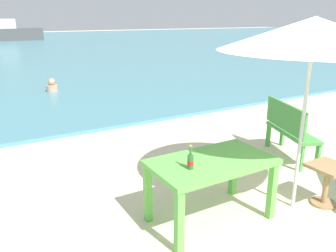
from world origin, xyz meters
The scene contains 8 objects.
sea_water centered at (0.00, 30.00, 0.04)m, with size 120.00×50.00×0.08m, color teal.
picnic_table_green centered at (-0.92, 1.24, 0.65)m, with size 1.40×0.80×0.76m.
beer_bottle_amber centered at (-1.26, 1.16, 0.85)m, with size 0.07×0.07×0.26m.
patio_umbrella centered at (0.16, 0.93, 2.12)m, with size 2.10×2.10×2.30m.
side_table_wood centered at (0.54, 0.77, 0.35)m, with size 0.44×0.44×0.54m.
bench_green_right centered at (1.34, 2.08, 0.54)m, with size 0.74×1.25×0.95m.
swimmer_person centered at (-0.95, 9.29, 0.24)m, with size 0.34×0.34×0.41m.
boat_tanker centered at (1.08, 35.91, 0.81)m, with size 5.62×1.53×2.04m.
Camera 1 is at (-3.14, -1.58, 2.29)m, focal length 36.65 mm.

